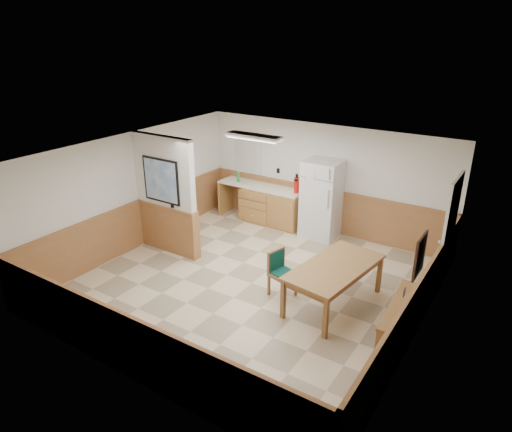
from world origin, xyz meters
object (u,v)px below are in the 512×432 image
Objects in this scene: dining_bench at (401,310)px; dining_chair at (279,269)px; soap_bottle at (238,177)px; dining_table at (335,271)px; fire_extinguisher at (297,185)px; refrigerator at (321,199)px.

dining_chair is (-2.14, -0.13, 0.15)m from dining_bench.
dining_bench is 6.84× the size of soap_bottle.
dining_chair is (-0.96, -0.20, -0.16)m from dining_table.
soap_bottle is (-3.68, 2.45, 0.36)m from dining_table.
dining_chair is at bearing -44.16° from soap_bottle.
soap_bottle is at bearing -168.94° from fire_extinguisher.
dining_table is 3.29m from fire_extinguisher.
refrigerator is 1.09× the size of dining_bench.
refrigerator is 3.66m from dining_bench.
dining_bench is 3.58× the size of fire_extinguisher.
fire_extinguisher is 1.91× the size of soap_bottle.
refrigerator is at bearing 114.00° from dining_chair.
fire_extinguisher is (-0.67, 0.06, 0.21)m from refrigerator.
dining_table is at bearing 173.58° from dining_bench.
dining_bench is at bearing 17.51° from dining_chair.
dining_bench is 4.23m from fire_extinguisher.
dining_table is at bearing -60.71° from refrigerator.
dining_table is 1.22m from dining_bench.
dining_chair reaches higher than dining_table.
dining_bench is 2.15m from dining_chair.
dining_chair is at bearing -160.24° from dining_table.
soap_bottle is at bearing 149.70° from dining_bench.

